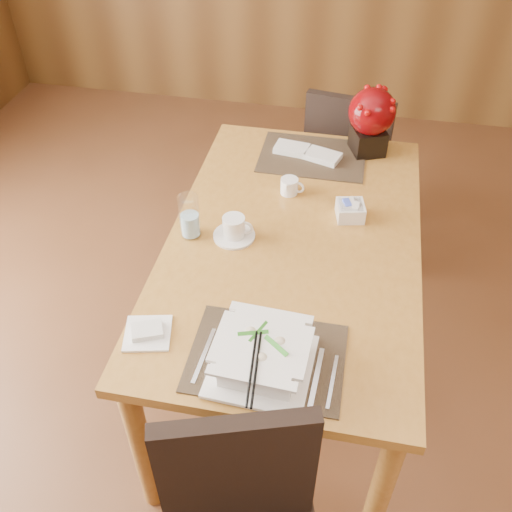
% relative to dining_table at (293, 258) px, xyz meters
% --- Properties ---
extents(ground, '(6.00, 6.00, 0.00)m').
position_rel_dining_table_xyz_m(ground, '(0.00, -0.60, -0.65)').
color(ground, brown).
rests_on(ground, ground).
extents(dining_table, '(0.90, 1.50, 0.75)m').
position_rel_dining_table_xyz_m(dining_table, '(0.00, 0.00, 0.00)').
color(dining_table, '#AE7630').
rests_on(dining_table, ground).
extents(placemat_near, '(0.45, 0.33, 0.01)m').
position_rel_dining_table_xyz_m(placemat_near, '(0.00, -0.55, 0.10)').
color(placemat_near, black).
rests_on(placemat_near, dining_table).
extents(placemat_far, '(0.45, 0.33, 0.01)m').
position_rel_dining_table_xyz_m(placemat_far, '(0.00, 0.55, 0.10)').
color(placemat_far, black).
rests_on(placemat_far, dining_table).
extents(soup_setting, '(0.30, 0.30, 0.12)m').
position_rel_dining_table_xyz_m(soup_setting, '(-0.01, -0.59, 0.15)').
color(soup_setting, white).
rests_on(soup_setting, dining_table).
extents(coffee_cup, '(0.15, 0.15, 0.09)m').
position_rel_dining_table_xyz_m(coffee_cup, '(-0.21, -0.03, 0.13)').
color(coffee_cup, white).
rests_on(coffee_cup, dining_table).
extents(water_glass, '(0.09, 0.09, 0.17)m').
position_rel_dining_table_xyz_m(water_glass, '(-0.37, -0.05, 0.18)').
color(water_glass, silver).
rests_on(water_glass, dining_table).
extents(creamer_jug, '(0.10, 0.10, 0.06)m').
position_rel_dining_table_xyz_m(creamer_jug, '(-0.06, 0.27, 0.13)').
color(creamer_jug, white).
rests_on(creamer_jug, dining_table).
extents(sugar_caddy, '(0.12, 0.12, 0.06)m').
position_rel_dining_table_xyz_m(sugar_caddy, '(0.19, 0.16, 0.13)').
color(sugar_caddy, white).
rests_on(sugar_caddy, dining_table).
extents(berry_decor, '(0.20, 0.20, 0.29)m').
position_rel_dining_table_xyz_m(berry_decor, '(0.23, 0.64, 0.26)').
color(berry_decor, black).
rests_on(berry_decor, dining_table).
extents(napkins_far, '(0.30, 0.17, 0.03)m').
position_rel_dining_table_xyz_m(napkins_far, '(-0.01, 0.55, 0.12)').
color(napkins_far, silver).
rests_on(napkins_far, dining_table).
extents(bread_plate, '(0.17, 0.17, 0.01)m').
position_rel_dining_table_xyz_m(bread_plate, '(-0.37, -0.53, 0.10)').
color(bread_plate, white).
rests_on(bread_plate, dining_table).
extents(far_chair, '(0.48, 0.49, 0.91)m').
position_rel_dining_table_xyz_m(far_chair, '(0.15, 0.92, -0.14)').
color(far_chair, black).
rests_on(far_chair, ground).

